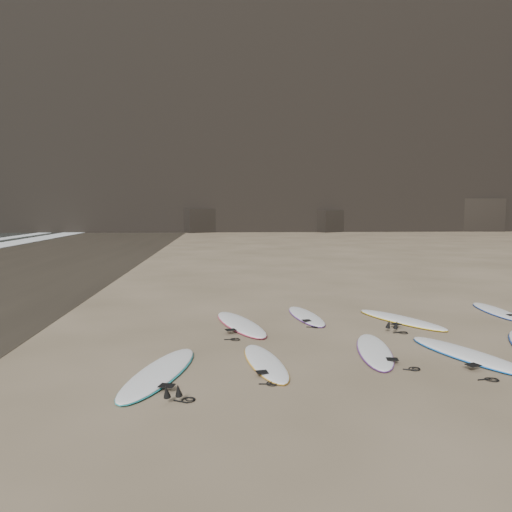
{
  "coord_description": "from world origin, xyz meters",
  "views": [
    {
      "loc": [
        -3.04,
        -8.71,
        2.67
      ],
      "look_at": [
        -2.28,
        3.13,
        1.5
      ],
      "focal_mm": 35.0,
      "sensor_mm": 36.0,
      "label": 1
    }
  ],
  "objects": [
    {
      "name": "ground",
      "position": [
        0.0,
        0.0,
        0.0
      ],
      "size": [
        240.0,
        240.0,
        0.0
      ],
      "primitive_type": "plane",
      "color": "#897559",
      "rests_on": "ground"
    },
    {
      "name": "headland",
      "position": [
        23.84,
        48.78,
        21.02
      ],
      "size": [
        170.0,
        101.0,
        63.47
      ],
      "color": "black",
      "rests_on": "ground"
    },
    {
      "name": "surfboard_0",
      "position": [
        -4.08,
        -0.91,
        0.05
      ],
      "size": [
        1.34,
        2.77,
        0.1
      ],
      "primitive_type": "ellipsoid",
      "rotation": [
        0.0,
        0.0,
        -0.27
      ],
      "color": "white",
      "rests_on": "ground"
    },
    {
      "name": "surfboard_1",
      "position": [
        -2.35,
        -0.47,
        0.04
      ],
      "size": [
        0.89,
        2.26,
        0.08
      ],
      "primitive_type": "ellipsoid",
      "rotation": [
        0.0,
        0.0,
        0.17
      ],
      "color": "white",
      "rests_on": "ground"
    },
    {
      "name": "surfboard_2",
      "position": [
        -0.29,
        0.08,
        0.04
      ],
      "size": [
        0.96,
        2.44,
        0.09
      ],
      "primitive_type": "ellipsoid",
      "rotation": [
        0.0,
        0.0,
        -0.17
      ],
      "color": "white",
      "rests_on": "ground"
    },
    {
      "name": "surfboard_3",
      "position": [
        1.3,
        -0.3,
        0.05
      ],
      "size": [
        1.57,
        2.73,
        0.1
      ],
      "primitive_type": "ellipsoid",
      "rotation": [
        0.0,
        0.0,
        0.37
      ],
      "color": "white",
      "rests_on": "ground"
    },
    {
      "name": "surfboard_5",
      "position": [
        -2.68,
        2.33,
        0.05
      ],
      "size": [
        1.43,
        2.77,
        0.1
      ],
      "primitive_type": "ellipsoid",
      "rotation": [
        0.0,
        0.0,
        0.31
      ],
      "color": "white",
      "rests_on": "ground"
    },
    {
      "name": "surfboard_6",
      "position": [
        -1.07,
        3.07,
        0.04
      ],
      "size": [
        0.87,
        2.34,
        0.08
      ],
      "primitive_type": "ellipsoid",
      "rotation": [
        0.0,
        0.0,
        0.14
      ],
      "color": "white",
      "rests_on": "ground"
    },
    {
      "name": "surfboard_7",
      "position": [
        1.09,
        2.53,
        0.05
      ],
      "size": [
        1.77,
        2.55,
        0.09
      ],
      "primitive_type": "ellipsoid",
      "rotation": [
        0.0,
        0.0,
        0.5
      ],
      "color": "white",
      "rests_on": "ground"
    },
    {
      "name": "surfboard_8",
      "position": [
        3.84,
        3.32,
        0.04
      ],
      "size": [
        0.62,
        2.27,
        0.08
      ],
      "primitive_type": "ellipsoid",
      "rotation": [
        0.0,
        0.0,
        -0.03
      ],
      "color": "white",
      "rests_on": "ground"
    }
  ]
}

